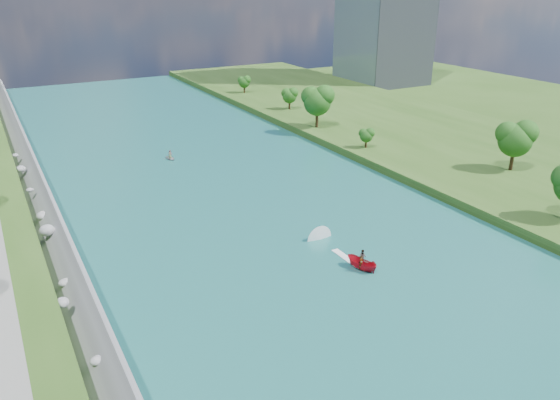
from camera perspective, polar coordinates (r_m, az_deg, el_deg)
ground at (r=61.48m, az=5.33°, el=-8.50°), size 260.00×260.00×0.00m
river_water at (r=76.86m, az=-2.99°, el=-1.78°), size 55.00×240.00×0.10m
berm_east at (r=106.38m, az=21.75°, el=3.96°), size 44.00×240.00×1.50m
riprap_bank at (r=69.47m, az=-22.39°, el=-4.70°), size 4.11×236.00×4.05m
trees_east at (r=96.78m, az=16.22°, el=6.19°), size 19.41×140.20×10.44m
motorboat at (r=65.06m, az=7.63°, el=-6.00°), size 3.60×18.87×2.11m
raft at (r=102.99m, az=-11.39°, el=4.40°), size 2.25×2.87×1.69m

